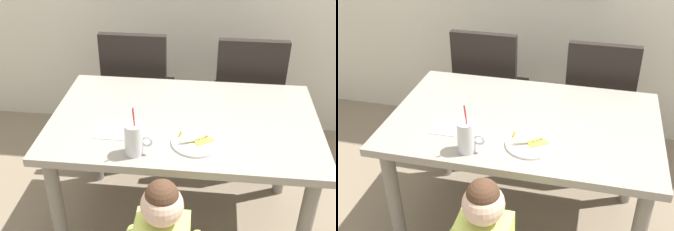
# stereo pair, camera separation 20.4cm
# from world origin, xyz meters

# --- Properties ---
(ground_plane) EXTENTS (24.00, 24.00, 0.00)m
(ground_plane) POSITION_xyz_m (0.00, 0.00, 0.00)
(ground_plane) COLOR #7A6B56
(dining_table) EXTENTS (1.36, 0.86, 0.74)m
(dining_table) POSITION_xyz_m (0.00, 0.00, 0.63)
(dining_table) COLOR gray
(dining_table) RESTS_ON ground
(dining_chair_left) EXTENTS (0.44, 0.44, 0.96)m
(dining_chair_left) POSITION_xyz_m (-0.37, 0.67, 0.54)
(dining_chair_left) COLOR black
(dining_chair_left) RESTS_ON ground
(dining_chair_right) EXTENTS (0.44, 0.45, 0.96)m
(dining_chair_right) POSITION_xyz_m (0.37, 0.66, 0.54)
(dining_chair_right) COLOR black
(dining_chair_right) RESTS_ON ground
(milk_cup) EXTENTS (0.13, 0.08, 0.25)m
(milk_cup) POSITION_xyz_m (-0.20, -0.32, 0.80)
(milk_cup) COLOR silver
(milk_cup) RESTS_ON dining_table
(snack_plate) EXTENTS (0.23, 0.23, 0.01)m
(snack_plate) POSITION_xyz_m (0.07, -0.22, 0.74)
(snack_plate) COLOR white
(snack_plate) RESTS_ON dining_table
(peeled_banana) EXTENTS (0.17, 0.15, 0.07)m
(peeled_banana) POSITION_xyz_m (0.07, -0.21, 0.77)
(peeled_banana) COLOR #F4EAC6
(peeled_banana) RESTS_ON snack_plate
(paper_napkin) EXTENTS (0.15, 0.15, 0.00)m
(paper_napkin) POSITION_xyz_m (-0.34, -0.16, 0.74)
(paper_napkin) COLOR silver
(paper_napkin) RESTS_ON dining_table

